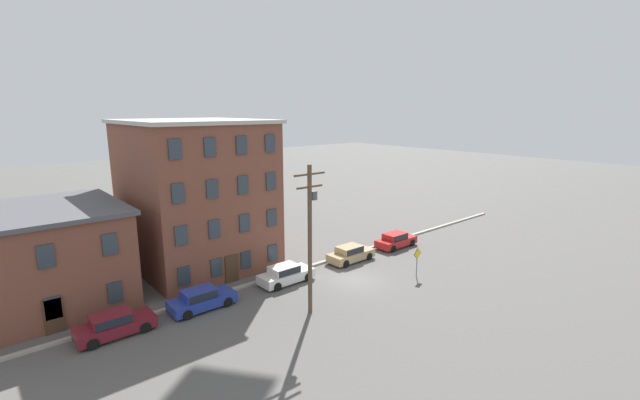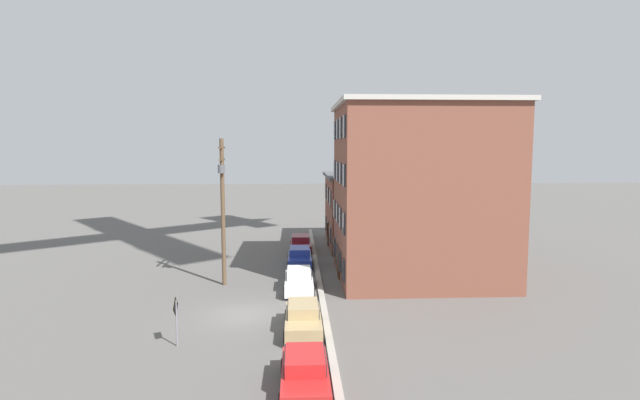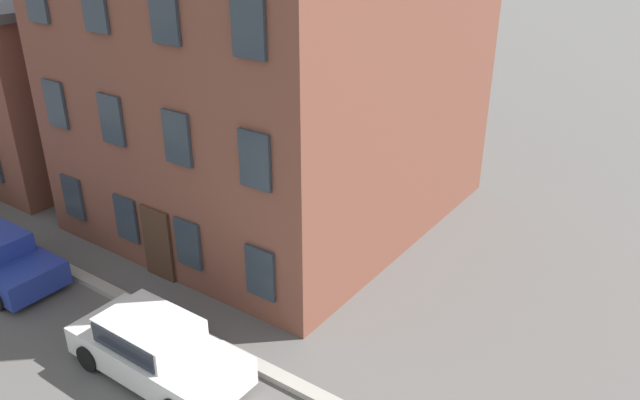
{
  "view_description": "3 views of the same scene",
  "coord_description": "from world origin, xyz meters",
  "px_view_note": "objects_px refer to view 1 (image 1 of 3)",
  "views": [
    {
      "loc": [
        -22.8,
        -22.4,
        13.29
      ],
      "look_at": [
        1.03,
        5.49,
        5.44
      ],
      "focal_mm": 24.0,
      "sensor_mm": 36.0,
      "label": 1
    },
    {
      "loc": [
        27.22,
        2.94,
        9.33
      ],
      "look_at": [
        0.59,
        4.22,
        6.5
      ],
      "focal_mm": 28.0,
      "sensor_mm": 36.0,
      "label": 2
    },
    {
      "loc": [
        5.09,
        -4.03,
        9.88
      ],
      "look_at": [
        -0.46,
        3.83,
        5.28
      ],
      "focal_mm": 35.0,
      "sensor_mm": 36.0,
      "label": 3
    }
  ],
  "objects_px": {
    "car_blue": "(201,298)",
    "car_red": "(396,240)",
    "car_tan": "(350,253)",
    "utility_pole": "(310,232)",
    "caution_sign": "(417,258)",
    "car_white": "(285,274)",
    "car_maroon": "(114,324)"
  },
  "relations": [
    {
      "from": "car_red",
      "to": "car_blue",
      "type": "bearing_deg",
      "value": -179.86
    },
    {
      "from": "car_white",
      "to": "caution_sign",
      "type": "height_order",
      "value": "caution_sign"
    },
    {
      "from": "car_tan",
      "to": "caution_sign",
      "type": "bearing_deg",
      "value": -74.68
    },
    {
      "from": "car_tan",
      "to": "utility_pole",
      "type": "distance_m",
      "value": 11.34
    },
    {
      "from": "car_tan",
      "to": "caution_sign",
      "type": "distance_m",
      "value": 6.26
    },
    {
      "from": "caution_sign",
      "to": "utility_pole",
      "type": "relative_size",
      "value": 0.24
    },
    {
      "from": "car_white",
      "to": "car_maroon",
      "type": "bearing_deg",
      "value": 178.97
    },
    {
      "from": "caution_sign",
      "to": "utility_pole",
      "type": "height_order",
      "value": "utility_pole"
    },
    {
      "from": "car_tan",
      "to": "car_red",
      "type": "xyz_separation_m",
      "value": [
        6.19,
        -0.02,
        0.0
      ]
    },
    {
      "from": "car_white",
      "to": "car_red",
      "type": "xyz_separation_m",
      "value": [
        13.4,
        0.15,
        0.0
      ]
    },
    {
      "from": "car_red",
      "to": "caution_sign",
      "type": "bearing_deg",
      "value": -127.35
    },
    {
      "from": "utility_pole",
      "to": "car_tan",
      "type": "bearing_deg",
      "value": 30.69
    },
    {
      "from": "car_blue",
      "to": "utility_pole",
      "type": "height_order",
      "value": "utility_pole"
    },
    {
      "from": "car_blue",
      "to": "car_white",
      "type": "height_order",
      "value": "same"
    },
    {
      "from": "car_white",
      "to": "car_red",
      "type": "bearing_deg",
      "value": 0.64
    },
    {
      "from": "car_tan",
      "to": "utility_pole",
      "type": "relative_size",
      "value": 0.44
    },
    {
      "from": "caution_sign",
      "to": "utility_pole",
      "type": "bearing_deg",
      "value": 175.98
    },
    {
      "from": "car_blue",
      "to": "utility_pole",
      "type": "relative_size",
      "value": 0.44
    },
    {
      "from": "car_white",
      "to": "utility_pole",
      "type": "xyz_separation_m",
      "value": [
        -1.62,
        -5.07,
        4.8
      ]
    },
    {
      "from": "car_blue",
      "to": "car_tan",
      "type": "distance_m",
      "value": 14.16
    },
    {
      "from": "car_blue",
      "to": "car_red",
      "type": "height_order",
      "value": "same"
    },
    {
      "from": "car_maroon",
      "to": "utility_pole",
      "type": "relative_size",
      "value": 0.44
    },
    {
      "from": "car_maroon",
      "to": "car_blue",
      "type": "xyz_separation_m",
      "value": [
        5.5,
        -0.12,
        0.0
      ]
    },
    {
      "from": "car_blue",
      "to": "utility_pole",
      "type": "distance_m",
      "value": 8.84
    },
    {
      "from": "car_blue",
      "to": "caution_sign",
      "type": "xyz_separation_m",
      "value": [
        15.8,
        -5.91,
        0.84
      ]
    },
    {
      "from": "car_blue",
      "to": "car_red",
      "type": "bearing_deg",
      "value": 0.14
    },
    {
      "from": "car_white",
      "to": "caution_sign",
      "type": "relative_size",
      "value": 1.84
    },
    {
      "from": "car_tan",
      "to": "car_red",
      "type": "distance_m",
      "value": 6.19
    },
    {
      "from": "car_maroon",
      "to": "caution_sign",
      "type": "relative_size",
      "value": 1.84
    },
    {
      "from": "car_white",
      "to": "car_red",
      "type": "height_order",
      "value": "same"
    },
    {
      "from": "car_tan",
      "to": "car_maroon",
      "type": "bearing_deg",
      "value": 179.85
    },
    {
      "from": "car_blue",
      "to": "caution_sign",
      "type": "distance_m",
      "value": 16.89
    }
  ]
}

